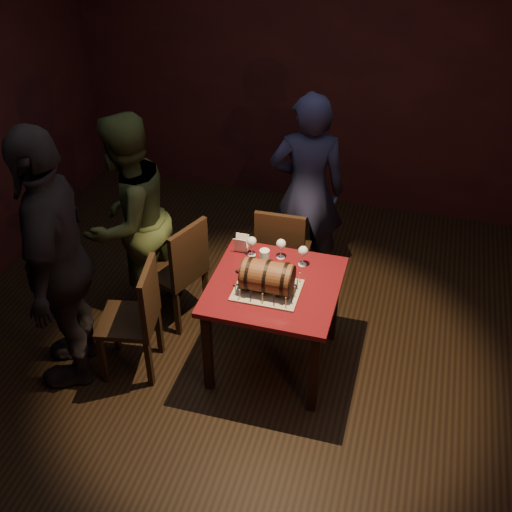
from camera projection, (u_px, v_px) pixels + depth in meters
The scene contains 16 objects.
room_shell at pixel (255, 204), 4.10m from camera, with size 5.04×5.04×2.80m.
pub_table at pixel (274, 296), 4.54m from camera, with size 0.90×0.90×0.75m.
cake_board at pixel (267, 290), 4.41m from camera, with size 0.45×0.35×0.01m, color gray.
barrel_cake at pixel (267, 277), 4.34m from camera, with size 0.40×0.24×0.24m.
birthday_candles at pixel (267, 285), 4.38m from camera, with size 0.40×0.30×0.09m.
wine_glass_left at pixel (252, 242), 4.68m from camera, with size 0.07×0.07×0.16m.
wine_glass_mid at pixel (281, 245), 4.65m from camera, with size 0.07×0.07×0.16m.
wine_glass_right at pixel (303, 252), 4.58m from camera, with size 0.07×0.07×0.16m.
pint_of_ale at pixel (264, 259), 4.59m from camera, with size 0.07×0.07×0.15m.
menu_card at pixel (241, 244), 4.75m from camera, with size 0.10×0.05×0.13m, color white, non-canonical shape.
chair_back at pixel (282, 251), 5.18m from camera, with size 0.41×0.41×0.93m.
chair_left_rear at pixel (181, 267), 5.01m from camera, with size 0.52×0.52×0.93m.
chair_left_front at pixel (138, 314), 4.56m from camera, with size 0.47×0.47×0.93m.
person_back at pixel (307, 192), 5.28m from camera, with size 0.63×0.41×1.72m, color #1C1C38.
person_left_rear at pixel (128, 220), 4.93m from camera, with size 0.84×0.65×1.72m, color #343D1E.
person_left_front at pixel (57, 261), 4.29m from camera, with size 1.16×0.48×1.98m, color black.
Camera 1 is at (0.96, -3.38, 3.54)m, focal length 45.00 mm.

